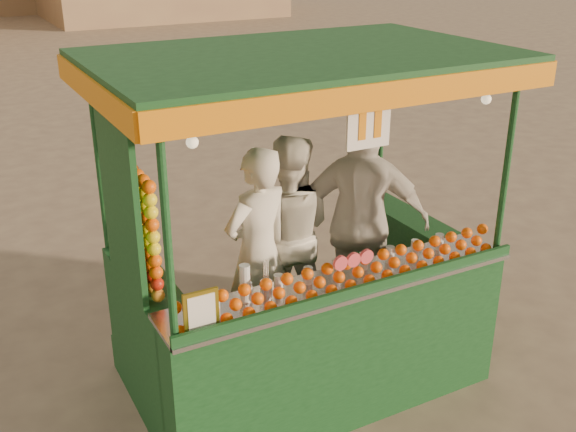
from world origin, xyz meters
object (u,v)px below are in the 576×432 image
juice_cart (299,291)px  vendor_middle (287,233)px  vendor_left (258,252)px  vendor_right (362,222)px

juice_cart → vendor_middle: 0.55m
juice_cart → vendor_left: size_ratio=1.74×
vendor_middle → vendor_right: size_ratio=0.89×
vendor_left → vendor_right: size_ratio=0.90×
vendor_right → juice_cart: bearing=46.5°
juice_cart → vendor_left: bearing=134.2°
vendor_left → vendor_right: bearing=161.4°
vendor_left → vendor_right: 0.89m
vendor_left → vendor_middle: (0.37, 0.23, -0.01)m
vendor_left → vendor_middle: size_ratio=1.01×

